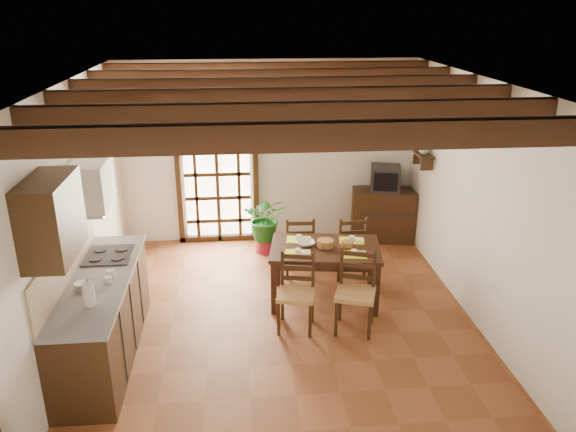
{
  "coord_description": "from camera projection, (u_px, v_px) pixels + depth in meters",
  "views": [
    {
      "loc": [
        -0.5,
        -5.9,
        3.55
      ],
      "look_at": [
        0.1,
        0.4,
        1.15
      ],
      "focal_mm": 35.0,
      "sensor_mm": 36.0,
      "label": 1
    }
  ],
  "objects": [
    {
      "name": "fuse_box",
      "position": [
        366.0,
        129.0,
        8.61
      ],
      "size": [
        0.25,
        0.03,
        0.32
      ],
      "primitive_type": "cube",
      "color": "white",
      "rests_on": "room_shell"
    },
    {
      "name": "shelf_vase",
      "position": [
        424.0,
        148.0,
        7.89
      ],
      "size": [
        0.15,
        0.15,
        0.15
      ],
      "primitive_type": "imported",
      "color": "#B2BFB2",
      "rests_on": "wall_shelf"
    },
    {
      "name": "table_setting",
      "position": [
        325.0,
        246.0,
        6.93
      ],
      "size": [
        0.98,
        0.65,
        0.09
      ],
      "rotation": [
        0.0,
        0.0,
        -0.14
      ],
      "color": "#F7FF28",
      "rests_on": "dining_table"
    },
    {
      "name": "shelf_flowers",
      "position": [
        425.0,
        133.0,
        7.81
      ],
      "size": [
        0.14,
        0.14,
        0.36
      ],
      "color": "#F7FF28",
      "rests_on": "shelf_vase"
    },
    {
      "name": "ground_plane",
      "position": [
        283.0,
        317.0,
        6.79
      ],
      "size": [
        5.0,
        5.0,
        0.0
      ],
      "primitive_type": "plane",
      "color": "brown"
    },
    {
      "name": "wall_shelf",
      "position": [
        423.0,
        157.0,
        7.94
      ],
      "size": [
        0.2,
        0.42,
        0.2
      ],
      "color": "black",
      "rests_on": "room_shell"
    },
    {
      "name": "upper_cabinet",
      "position": [
        51.0,
        218.0,
        4.74
      ],
      "size": [
        0.35,
        0.8,
        0.7
      ],
      "primitive_type": "cube",
      "color": "black",
      "rests_on": "room_shell"
    },
    {
      "name": "crt_tv",
      "position": [
        385.0,
        178.0,
        8.65
      ],
      "size": [
        0.53,
        0.5,
        0.38
      ],
      "rotation": [
        0.0,
        0.0,
        -0.22
      ],
      "color": "black",
      "rests_on": "sideboard"
    },
    {
      "name": "kitchen_counter",
      "position": [
        103.0,
        316.0,
        5.89
      ],
      "size": [
        0.64,
        2.25,
        1.38
      ],
      "color": "black",
      "rests_on": "ground_plane"
    },
    {
      "name": "chair_near_right",
      "position": [
        355.0,
        307.0,
        6.43
      ],
      "size": [
        0.54,
        0.53,
        0.95
      ],
      "rotation": [
        0.0,
        0.0,
        -0.31
      ],
      "color": "#B1834B",
      "rests_on": "ground_plane"
    },
    {
      "name": "counter_items",
      "position": [
        99.0,
        271.0,
        5.81
      ],
      "size": [
        0.5,
        1.43,
        0.25
      ],
      "color": "black",
      "rests_on": "kitchen_counter"
    },
    {
      "name": "potted_plant",
      "position": [
        266.0,
        216.0,
        8.4
      ],
      "size": [
        1.86,
        1.66,
        1.84
      ],
      "primitive_type": "imported",
      "rotation": [
        0.0,
        0.0,
        -0.16
      ],
      "color": "#144C19",
      "rests_on": "ground_plane"
    },
    {
      "name": "ceiling_beams",
      "position": [
        282.0,
        92.0,
        5.84
      ],
      "size": [
        4.5,
        4.34,
        0.2
      ],
      "color": "black",
      "rests_on": "room_shell"
    },
    {
      "name": "pendant_lamp",
      "position": [
        327.0,
        138.0,
        6.55
      ],
      "size": [
        0.36,
        0.36,
        0.84
      ],
      "color": "black",
      "rests_on": "room_shell"
    },
    {
      "name": "plant_pot",
      "position": [
        267.0,
        244.0,
        8.57
      ],
      "size": [
        0.37,
        0.37,
        0.22
      ],
      "primitive_type": "cone",
      "color": "maroon",
      "rests_on": "ground_plane"
    },
    {
      "name": "sideboard",
      "position": [
        383.0,
        215.0,
        8.87
      ],
      "size": [
        1.04,
        0.59,
        0.83
      ],
      "primitive_type": "cube",
      "rotation": [
        0.0,
        0.0,
        -0.16
      ],
      "color": "black",
      "rests_on": "ground_plane"
    },
    {
      "name": "french_door",
      "position": [
        217.0,
        169.0,
        8.58
      ],
      "size": [
        1.26,
        0.11,
        2.32
      ],
      "color": "white",
      "rests_on": "ground_plane"
    },
    {
      "name": "chair_far_left",
      "position": [
        300.0,
        256.0,
        7.75
      ],
      "size": [
        0.43,
        0.41,
        0.88
      ],
      "rotation": [
        0.0,
        0.0,
        3.08
      ],
      "color": "#B1834B",
      "rests_on": "ground_plane"
    },
    {
      "name": "dining_table",
      "position": [
        325.0,
        254.0,
        6.97
      ],
      "size": [
        1.46,
        1.05,
        0.73
      ],
      "rotation": [
        0.0,
        0.0,
        -0.14
      ],
      "color": "black",
      "rests_on": "ground_plane"
    },
    {
      "name": "table_bowl",
      "position": [
        306.0,
        243.0,
        6.98
      ],
      "size": [
        0.23,
        0.23,
        0.05
      ],
      "primitive_type": "imported",
      "rotation": [
        0.0,
        0.0,
        0.05
      ],
      "color": "white",
      "rests_on": "dining_table"
    },
    {
      "name": "framed_picture",
      "position": [
        433.0,
        119.0,
        7.75
      ],
      "size": [
        0.03,
        0.32,
        0.32
      ],
      "color": "brown",
      "rests_on": "room_shell"
    },
    {
      "name": "room_shell",
      "position": [
        282.0,
        172.0,
        6.15
      ],
      "size": [
        4.52,
        5.02,
        2.81
      ],
      "color": "silver",
      "rests_on": "ground_plane"
    },
    {
      "name": "range_hood",
      "position": [
        91.0,
        186.0,
        5.95
      ],
      "size": [
        0.38,
        0.6,
        0.54
      ],
      "color": "white",
      "rests_on": "room_shell"
    },
    {
      "name": "chair_far_right",
      "position": [
        349.0,
        257.0,
        7.72
      ],
      "size": [
        0.45,
        0.44,
        0.91
      ],
      "rotation": [
        0.0,
        0.0,
        3.23
      ],
      "color": "#B1834B",
      "rests_on": "ground_plane"
    },
    {
      "name": "chair_near_left",
      "position": [
        296.0,
        306.0,
        6.47
      ],
      "size": [
        0.49,
        0.48,
        0.9
      ],
      "rotation": [
        0.0,
        0.0,
        -0.21
      ],
      "color": "#B1834B",
      "rests_on": "ground_plane"
    }
  ]
}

